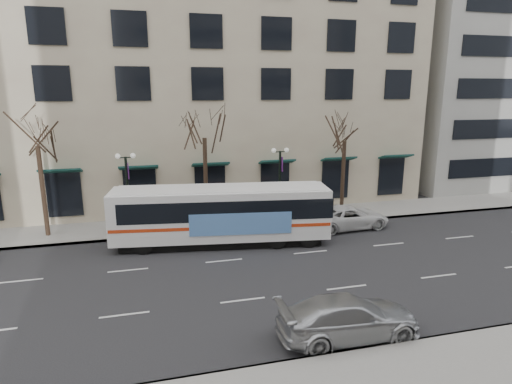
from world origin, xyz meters
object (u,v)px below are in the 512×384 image
object	(u,v)px
lamp_post_right	(280,181)
white_pickup	(349,217)
silver_car	(348,317)
tree_far_left	(36,130)
city_bus	(223,213)
lamp_post_left	(128,189)
tree_far_right	(345,127)
tree_far_mid	(204,123)

from	to	relation	value
lamp_post_right	white_pickup	xyz separation A→B (m)	(4.10, -2.38, -2.20)
silver_car	tree_far_left	bearing A→B (deg)	42.73
city_bus	lamp_post_right	bearing A→B (deg)	43.31
lamp_post_left	silver_car	bearing A→B (deg)	-60.08
lamp_post_left	lamp_post_right	bearing A→B (deg)	0.00
lamp_post_right	white_pickup	bearing A→B (deg)	-30.16
lamp_post_left	tree_far_left	bearing A→B (deg)	173.17
tree_far_right	lamp_post_left	xyz separation A→B (m)	(-14.99, -0.60, -3.48)
tree_far_right	lamp_post_left	distance (m)	15.40
tree_far_left	tree_far_mid	size ratio (longest dim) A/B	0.98
lamp_post_left	lamp_post_right	distance (m)	10.00
tree_far_mid	city_bus	xyz separation A→B (m)	(0.45, -3.83, -5.02)
tree_far_left	tree_far_mid	world-z (taller)	tree_far_mid
tree_far_mid	tree_far_right	distance (m)	10.01
tree_far_right	silver_car	world-z (taller)	tree_far_right
tree_far_left	lamp_post_left	size ratio (longest dim) A/B	1.60
tree_far_left	lamp_post_right	distance (m)	15.48
tree_far_mid	tree_far_right	size ratio (longest dim) A/B	1.06
tree_far_mid	white_pickup	distance (m)	11.40
tree_far_mid	city_bus	bearing A→B (deg)	-83.33
tree_far_right	white_pickup	bearing A→B (deg)	-106.60
city_bus	white_pickup	size ratio (longest dim) A/B	2.42
city_bus	white_pickup	distance (m)	8.78
tree_far_mid	tree_far_right	xyz separation A→B (m)	(10.00, -0.00, -0.48)
tree_far_mid	tree_far_right	world-z (taller)	tree_far_mid
tree_far_right	lamp_post_right	size ratio (longest dim) A/B	1.55
tree_far_mid	tree_far_right	bearing A→B (deg)	-0.00
tree_far_left	lamp_post_left	distance (m)	6.29
tree_far_left	city_bus	bearing A→B (deg)	-20.13
tree_far_right	white_pickup	world-z (taller)	tree_far_right
tree_far_left	lamp_post_left	world-z (taller)	tree_far_left
city_bus	silver_car	distance (m)	11.39
tree_far_mid	white_pickup	xyz separation A→B (m)	(9.11, -2.98, -6.16)
city_bus	silver_car	world-z (taller)	city_bus
tree_far_mid	lamp_post_right	size ratio (longest dim) A/B	1.64
lamp_post_left	city_bus	distance (m)	6.41
tree_far_right	city_bus	bearing A→B (deg)	-158.15
white_pickup	tree_far_right	bearing A→B (deg)	-19.55
tree_far_left	lamp_post_right	bearing A→B (deg)	-2.29
tree_far_mid	lamp_post_right	xyz separation A→B (m)	(5.01, -0.60, -3.96)
tree_far_mid	lamp_post_left	xyz separation A→B (m)	(-4.99, -0.60, -3.96)
white_pickup	lamp_post_left	bearing A→B (deg)	77.45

